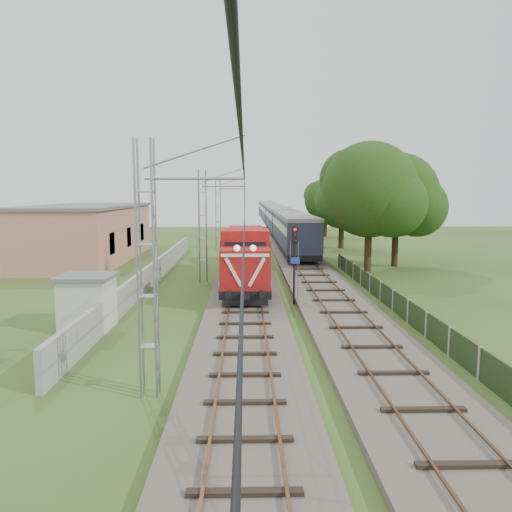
{
  "coord_description": "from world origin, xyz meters",
  "views": [
    {
      "loc": [
        0.03,
        -23.2,
        6.39
      ],
      "look_at": [
        0.72,
        9.55,
        2.2
      ],
      "focal_mm": 35.0,
      "sensor_mm": 36.0,
      "label": 1
    }
  ],
  "objects_px": {
    "coach_rake": "(274,215)",
    "signal_post": "(295,250)",
    "locomotive": "(245,255)",
    "relay_hut": "(87,302)"
  },
  "relations": [
    {
      "from": "relay_hut",
      "to": "locomotive",
      "type": "bearing_deg",
      "value": 55.17
    },
    {
      "from": "locomotive",
      "to": "coach_rake",
      "type": "height_order",
      "value": "locomotive"
    },
    {
      "from": "coach_rake",
      "to": "signal_post",
      "type": "distance_m",
      "value": 58.99
    },
    {
      "from": "signal_post",
      "to": "relay_hut",
      "type": "bearing_deg",
      "value": -154.39
    },
    {
      "from": "signal_post",
      "to": "relay_hut",
      "type": "distance_m",
      "value": 11.46
    },
    {
      "from": "coach_rake",
      "to": "signal_post",
      "type": "bearing_deg",
      "value": -92.14
    },
    {
      "from": "signal_post",
      "to": "relay_hut",
      "type": "height_order",
      "value": "signal_post"
    },
    {
      "from": "signal_post",
      "to": "locomotive",
      "type": "bearing_deg",
      "value": 115.97
    },
    {
      "from": "locomotive",
      "to": "relay_hut",
      "type": "relative_size",
      "value": 6.23
    },
    {
      "from": "locomotive",
      "to": "relay_hut",
      "type": "bearing_deg",
      "value": -124.83
    }
  ]
}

